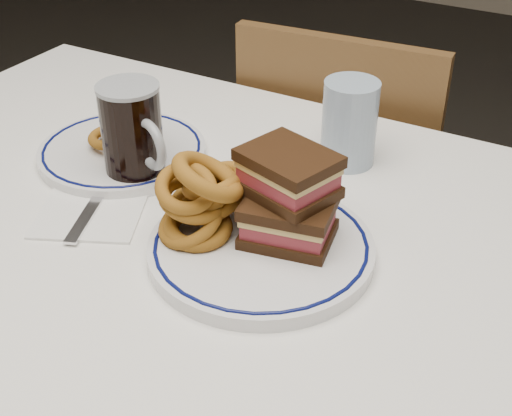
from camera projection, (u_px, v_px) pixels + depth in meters
The scene contains 11 objects.
dining_table at pixel (202, 288), 1.01m from camera, with size 1.27×0.87×0.75m.
chair_far at pixel (346, 196), 1.54m from camera, with size 0.43×0.43×0.86m.
main_plate at pixel (261, 248), 0.89m from camera, with size 0.28×0.28×0.02m.
reuben_sandwich at pixel (288, 197), 0.87m from camera, with size 0.14×0.12×0.11m.
onion_rings_main at pixel (201, 198), 0.89m from camera, with size 0.12×0.13×0.14m.
ketchup_ramekin at pixel (253, 187), 0.96m from camera, with size 0.06×0.06×0.04m.
beer_mug at pixel (133, 133), 1.01m from camera, with size 0.13×0.09×0.15m.
water_glass at pixel (349, 123), 1.06m from camera, with size 0.08×0.08×0.13m, color #8EA1B7.
far_plate at pixel (122, 151), 1.10m from camera, with size 0.26×0.26×0.02m.
onion_rings_far at pixel (123, 133), 1.10m from camera, with size 0.09×0.11×0.06m.
napkin_fork at pixel (92, 210), 0.98m from camera, with size 0.18×0.19×0.01m.
Camera 1 is at (0.45, -0.64, 1.29)m, focal length 50.00 mm.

